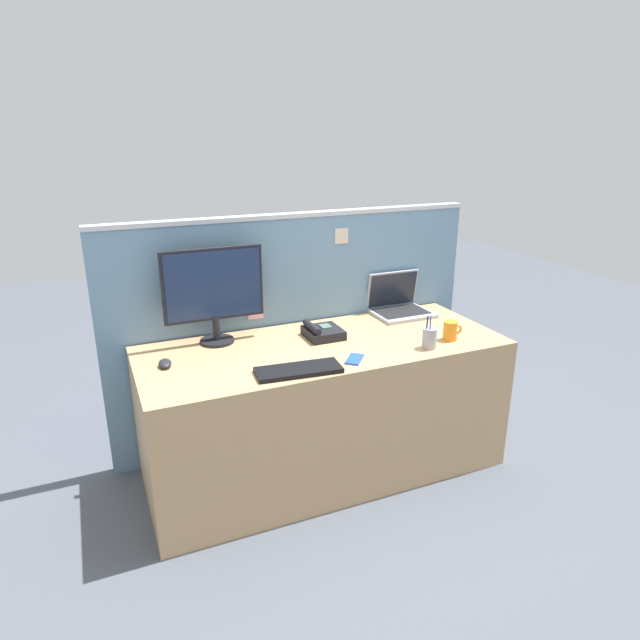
{
  "coord_description": "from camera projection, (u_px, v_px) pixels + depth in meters",
  "views": [
    {
      "loc": [
        -1.09,
        -2.46,
        1.81
      ],
      "look_at": [
        0.0,
        0.05,
        0.86
      ],
      "focal_mm": 31.24,
      "sensor_mm": 36.0,
      "label": 1
    }
  ],
  "objects": [
    {
      "name": "desk",
      "position": [
        324.0,
        408.0,
        3.01
      ],
      "size": [
        1.9,
        0.75,
        0.74
      ],
      "primitive_type": "cube",
      "color": "tan",
      "rests_on": "ground_plane"
    },
    {
      "name": "desktop_monitor",
      "position": [
        213.0,
        289.0,
        2.84
      ],
      "size": [
        0.52,
        0.18,
        0.5
      ],
      "color": "black",
      "rests_on": "desk"
    },
    {
      "name": "coffee_mug",
      "position": [
        451.0,
        331.0,
        2.94
      ],
      "size": [
        0.11,
        0.07,
        0.1
      ],
      "color": "orange",
      "rests_on": "desk"
    },
    {
      "name": "cell_phone_blue_case",
      "position": [
        355.0,
        359.0,
        2.7
      ],
      "size": [
        0.14,
        0.14,
        0.01
      ],
      "primitive_type": "cube",
      "rotation": [
        0.0,
        0.0,
        -0.7
      ],
      "color": "blue",
      "rests_on": "desk"
    },
    {
      "name": "desk_phone",
      "position": [
        322.0,
        332.0,
        2.98
      ],
      "size": [
        0.19,
        0.2,
        0.08
      ],
      "color": "black",
      "rests_on": "desk"
    },
    {
      "name": "laptop",
      "position": [
        398.0,
        304.0,
        3.37
      ],
      "size": [
        0.34,
        0.28,
        0.24
      ],
      "color": "#9EA0A8",
      "rests_on": "desk"
    },
    {
      "name": "cubicle_divider",
      "position": [
        295.0,
        329.0,
        3.27
      ],
      "size": [
        2.18,
        0.07,
        1.36
      ],
      "color": "#6084A3",
      "rests_on": "ground_plane"
    },
    {
      "name": "computer_mouse_right_hand",
      "position": [
        165.0,
        363.0,
        2.62
      ],
      "size": [
        0.07,
        0.11,
        0.03
      ],
      "primitive_type": "ellipsoid",
      "rotation": [
        0.0,
        0.0,
        -0.1
      ],
      "color": "#232328",
      "rests_on": "desk"
    },
    {
      "name": "ground_plane",
      "position": [
        324.0,
        466.0,
        3.13
      ],
      "size": [
        10.0,
        10.0,
        0.0
      ],
      "primitive_type": "plane",
      "color": "#4C515B"
    },
    {
      "name": "pen_cup",
      "position": [
        429.0,
        338.0,
        2.83
      ],
      "size": [
        0.07,
        0.07,
        0.18
      ],
      "color": "#99999E",
      "rests_on": "desk"
    },
    {
      "name": "keyboard_main",
      "position": [
        299.0,
        370.0,
        2.56
      ],
      "size": [
        0.41,
        0.19,
        0.02
      ],
      "primitive_type": "cube",
      "rotation": [
        0.0,
        0.0,
        -0.1
      ],
      "color": "black",
      "rests_on": "desk"
    }
  ]
}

